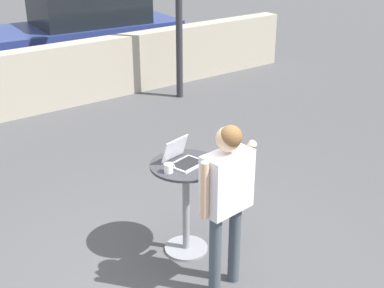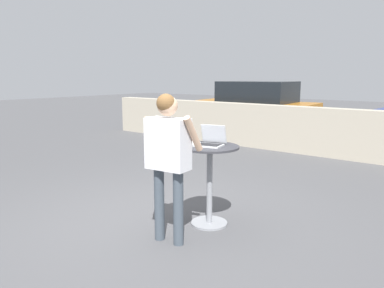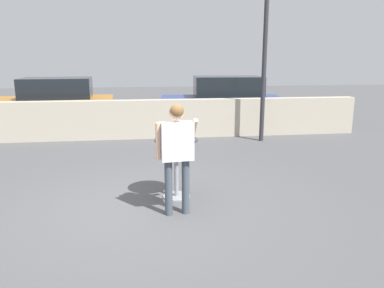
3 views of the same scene
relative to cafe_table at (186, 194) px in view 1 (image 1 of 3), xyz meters
The scene contains 6 objects.
ground_plane 0.91m from the cafe_table, 147.46° to the right, with size 50.00×50.00×0.00m, color #4C4C4F.
cafe_table is the anchor object (origin of this frame).
laptop 0.38m from the cafe_table, 111.70° to the left, with size 0.38×0.37×0.24m.
coffee_mug 0.44m from the cafe_table, 169.17° to the right, with size 0.12×0.09×0.09m.
standing_person 0.77m from the cafe_table, 94.70° to the right, with size 0.60×0.40×1.61m.
parked_car_further_down 7.33m from the cafe_table, 71.50° to the left, with size 4.26×2.12×1.62m.
Camera 1 is at (-2.13, -3.37, 3.21)m, focal length 50.00 mm.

